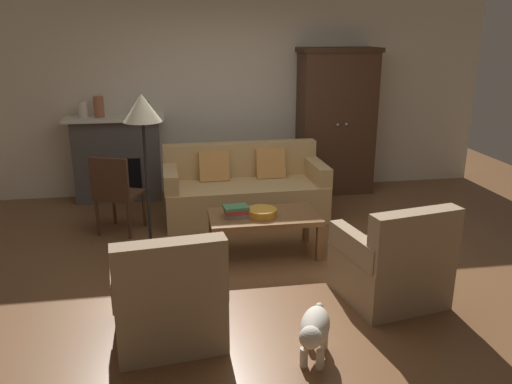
{
  "coord_description": "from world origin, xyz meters",
  "views": [
    {
      "loc": [
        -0.84,
        -4.58,
        2.21
      ],
      "look_at": [
        0.02,
        0.59,
        0.55
      ],
      "focal_mm": 36.4,
      "sensor_mm": 36.0,
      "label": 1
    }
  ],
  "objects": [
    {
      "name": "side_chair_wooden",
      "position": [
        -1.47,
        1.03,
        0.51
      ],
      "size": [
        0.58,
        0.58,
        0.9
      ],
      "color": "#472D1E",
      "rests_on": "ground"
    },
    {
      "name": "mantel_vase_terracotta",
      "position": [
        -1.73,
        2.28,
        1.25
      ],
      "size": [
        0.13,
        0.13,
        0.26
      ],
      "primitive_type": "cylinder",
      "color": "#A86042",
      "rests_on": "fireplace"
    },
    {
      "name": "book_stack",
      "position": [
        -0.24,
        0.23,
        0.48
      ],
      "size": [
        0.26,
        0.2,
        0.11
      ],
      "color": "gray",
      "rests_on": "coffee_table"
    },
    {
      "name": "mantel_vase_cream",
      "position": [
        -1.93,
        2.28,
        1.22
      ],
      "size": [
        0.12,
        0.12,
        0.2
      ],
      "primitive_type": "cylinder",
      "color": "beige",
      "rests_on": "fireplace"
    },
    {
      "name": "mantel_vase_jade",
      "position": [
        -1.17,
        2.28,
        1.21
      ],
      "size": [
        0.15,
        0.15,
        0.19
      ],
      "primitive_type": "cylinder",
      "color": "slate",
      "rests_on": "fireplace"
    },
    {
      "name": "floor_lamp",
      "position": [
        -1.09,
        0.35,
        1.41
      ],
      "size": [
        0.36,
        0.36,
        1.63
      ],
      "color": "black",
      "rests_on": "ground"
    },
    {
      "name": "back_wall",
      "position": [
        0.0,
        2.55,
        1.4
      ],
      "size": [
        7.2,
        0.1,
        2.8
      ],
      "primitive_type": "cube",
      "color": "silver",
      "rests_on": "ground"
    },
    {
      "name": "armchair_near_left",
      "position": [
        -0.92,
        -1.15,
        0.32
      ],
      "size": [
        0.85,
        0.85,
        0.88
      ],
      "color": "#997F60",
      "rests_on": "ground"
    },
    {
      "name": "couch",
      "position": [
        0.01,
        1.37,
        0.32
      ],
      "size": [
        1.94,
        0.89,
        0.86
      ],
      "color": "tan",
      "rests_on": "ground"
    },
    {
      "name": "armchair_near_right",
      "position": [
        0.93,
        -0.87,
        0.32
      ],
      "size": [
        0.9,
        0.9,
        0.88
      ],
      "color": "#997F60",
      "rests_on": "ground"
    },
    {
      "name": "dog",
      "position": [
        0.06,
        -1.59,
        0.25
      ],
      "size": [
        0.34,
        0.54,
        0.39
      ],
      "color": "beige",
      "rests_on": "ground"
    },
    {
      "name": "fruit_bowl",
      "position": [
        0.01,
        0.2,
        0.46
      ],
      "size": [
        0.3,
        0.3,
        0.07
      ],
      "primitive_type": "cylinder",
      "color": "orange",
      "rests_on": "coffee_table"
    },
    {
      "name": "coffee_table",
      "position": [
        0.04,
        0.24,
        0.37
      ],
      "size": [
        1.1,
        0.6,
        0.42
      ],
      "color": "brown",
      "rests_on": "ground"
    },
    {
      "name": "ground_plane",
      "position": [
        0.0,
        0.0,
        0.0
      ],
      "size": [
        9.6,
        9.6,
        0.0
      ],
      "primitive_type": "plane",
      "color": "brown"
    },
    {
      "name": "fireplace",
      "position": [
        -1.55,
        2.3,
        0.57
      ],
      "size": [
        1.26,
        0.48,
        1.12
      ],
      "color": "#4C4947",
      "rests_on": "ground"
    },
    {
      "name": "armoire",
      "position": [
        1.4,
        2.22,
        0.99
      ],
      "size": [
        1.06,
        0.57,
        1.97
      ],
      "color": "#472D1E",
      "rests_on": "ground"
    }
  ]
}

